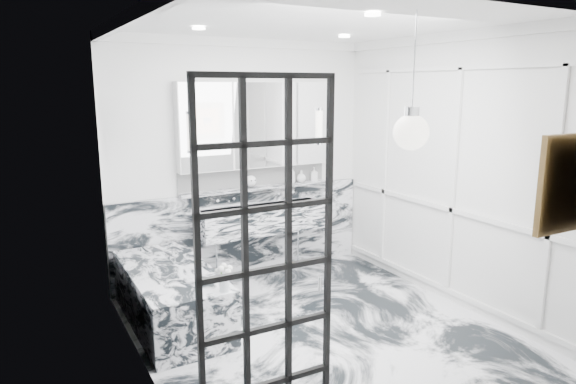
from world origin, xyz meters
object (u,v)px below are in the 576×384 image
crittall_door (267,270)px  mirror_cabinet (256,125)px  trough_sink (263,219)px  bathtub (171,296)px

crittall_door → mirror_cabinet: crittall_door is taller
trough_sink → bathtub: bearing=-153.5°
bathtub → mirror_cabinet: bearing=32.1°
mirror_cabinet → trough_sink: bearing=-90.0°
trough_sink → bathtub: (-1.33, -0.66, -0.45)m
trough_sink → mirror_cabinet: 1.10m
crittall_door → bathtub: 2.15m
crittall_door → trough_sink: 2.93m
crittall_door → bathtub: bearing=92.9°
trough_sink → bathtub: 1.55m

